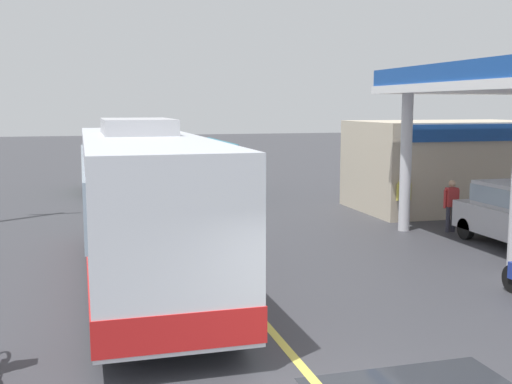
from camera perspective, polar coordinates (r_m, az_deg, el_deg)
ground at (r=27.24m, az=-8.71°, el=-0.69°), size 120.00×120.00×0.00m
lane_divider_stripe at (r=22.34m, az=-7.16°, el=-2.51°), size 0.16×50.00×0.01m
coach_bus_main at (r=14.34m, az=-10.16°, el=-1.41°), size 2.60×11.04×3.69m
gas_station_roadside at (r=23.77m, az=19.53°, el=4.09°), size 9.10×11.95×5.10m
minibus_opposing_lane at (r=27.95m, az=-5.01°, el=2.63°), size 2.04×6.13×2.44m
pedestrian_near_pump at (r=20.87m, az=17.25°, el=-0.95°), size 0.55×0.22×1.66m
pedestrian_by_shop at (r=22.08m, az=13.22°, el=-0.34°), size 0.55×0.22×1.66m
car_trailing_behind_bus at (r=30.32m, az=-13.80°, el=1.97°), size 1.70×4.20×1.82m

